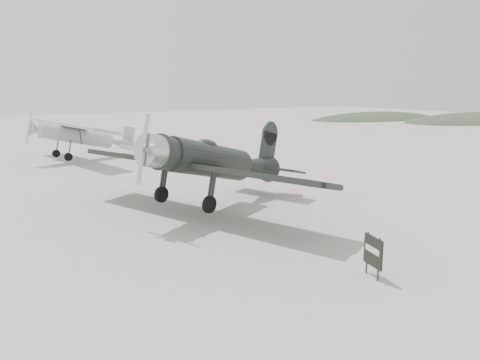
# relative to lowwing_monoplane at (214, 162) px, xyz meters

# --- Properties ---
(ground) EXTENTS (160.00, 160.00, 0.00)m
(ground) POSITION_rel_lowwing_monoplane_xyz_m (2.18, -1.62, -2.23)
(ground) COLOR gray
(ground) RESTS_ON ground
(hill_east_north) EXTENTS (36.00, 18.00, 6.00)m
(hill_east_north) POSITION_rel_lowwing_monoplane_xyz_m (62.18, 26.38, -2.23)
(hill_east_north) COLOR #2D3929
(hill_east_north) RESTS_ON ground
(hill_northeast) EXTENTS (32.00, 16.00, 5.20)m
(hill_northeast) POSITION_rel_lowwing_monoplane_xyz_m (52.18, 38.38, -2.23)
(hill_northeast) COLOR #2D3929
(hill_northeast) RESTS_ON ground
(lowwing_monoplane) EXTENTS (9.51, 12.89, 4.21)m
(lowwing_monoplane) POSITION_rel_lowwing_monoplane_xyz_m (0.00, 0.00, 0.00)
(lowwing_monoplane) COLOR black
(lowwing_monoplane) RESTS_ON ground
(highwing_monoplane) EXTENTS (8.47, 11.86, 3.35)m
(highwing_monoplane) POSITION_rel_lowwing_monoplane_xyz_m (-1.93, 18.09, -0.13)
(highwing_monoplane) COLOR #929697
(highwing_monoplane) RESTS_ON ground
(sign_board) EXTENTS (0.28, 0.90, 1.32)m
(sign_board) POSITION_rel_lowwing_monoplane_xyz_m (0.26, -9.51, -1.43)
(sign_board) COLOR #333333
(sign_board) RESTS_ON ground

